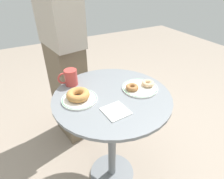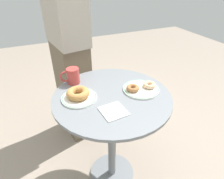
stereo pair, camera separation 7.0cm
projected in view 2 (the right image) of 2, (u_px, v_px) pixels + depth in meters
The scene contains 10 objects.
ground_plane at pixel (112, 174), 1.51m from camera, with size 7.00×7.00×0.02m, color gray.
cafe_table at pixel (112, 124), 1.22m from camera, with size 0.69×0.69×0.76m.
plate_left at pixel (79, 98), 1.07m from camera, with size 0.20×0.20×0.01m.
plate_right at pixel (141, 89), 1.14m from camera, with size 0.22×0.22×0.01m.
donut_old_fashioned at pixel (78, 93), 1.06m from camera, with size 0.13×0.13×0.04m, color #BC7F42.
donut_glazed at pixel (149, 85), 1.15m from camera, with size 0.08×0.08×0.03m, color #E0B789.
donut_cinnamon at pixel (133, 88), 1.12m from camera, with size 0.08×0.08×0.03m, color #A36B3D.
paper_napkin at pixel (113, 111), 0.97m from camera, with size 0.12×0.13×0.01m, color white.
coffee_mug at pixel (72, 76), 1.19m from camera, with size 0.12×0.08×0.10m.
person_figure at pixel (69, 48), 1.49m from camera, with size 0.28×0.42×1.71m.
Camera 2 is at (-0.36, -0.83, 1.37)m, focal length 30.30 mm.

